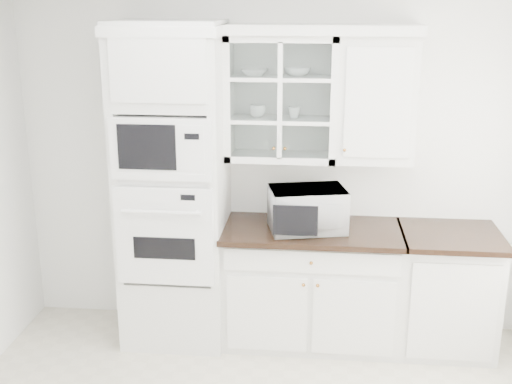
# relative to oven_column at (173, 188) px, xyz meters

# --- Properties ---
(room_shell) EXTENTS (4.00, 3.50, 2.70)m
(room_shell) POSITION_rel_oven_column_xyz_m (0.75, -0.99, 0.58)
(room_shell) COLOR white
(room_shell) RESTS_ON ground
(oven_column) EXTENTS (0.76, 0.68, 2.40)m
(oven_column) POSITION_rel_oven_column_xyz_m (0.00, 0.00, 0.00)
(oven_column) COLOR silver
(oven_column) RESTS_ON ground
(base_cabinet_run) EXTENTS (1.32, 0.67, 0.92)m
(base_cabinet_run) POSITION_rel_oven_column_xyz_m (1.03, 0.03, -0.74)
(base_cabinet_run) COLOR silver
(base_cabinet_run) RESTS_ON ground
(extra_base_cabinet) EXTENTS (0.72, 0.67, 0.92)m
(extra_base_cabinet) POSITION_rel_oven_column_xyz_m (2.03, 0.03, -0.74)
(extra_base_cabinet) COLOR silver
(extra_base_cabinet) RESTS_ON ground
(upper_cabinet_glass) EXTENTS (0.80, 0.33, 0.90)m
(upper_cabinet_glass) POSITION_rel_oven_column_xyz_m (0.78, 0.17, 0.65)
(upper_cabinet_glass) COLOR silver
(upper_cabinet_glass) RESTS_ON room_shell
(upper_cabinet_solid) EXTENTS (0.55, 0.33, 0.90)m
(upper_cabinet_solid) POSITION_rel_oven_column_xyz_m (1.46, 0.17, 0.65)
(upper_cabinet_solid) COLOR silver
(upper_cabinet_solid) RESTS_ON room_shell
(crown_molding) EXTENTS (2.14, 0.38, 0.07)m
(crown_molding) POSITION_rel_oven_column_xyz_m (0.68, 0.14, 1.14)
(crown_molding) COLOR white
(crown_molding) RESTS_ON room_shell
(countertop_microwave) EXTENTS (0.62, 0.56, 0.31)m
(countertop_microwave) POSITION_rel_oven_column_xyz_m (0.99, -0.01, -0.12)
(countertop_microwave) COLOR white
(countertop_microwave) RESTS_ON base_cabinet_run
(bowl_a) EXTENTS (0.20, 0.20, 0.05)m
(bowl_a) POSITION_rel_oven_column_xyz_m (0.59, 0.16, 0.83)
(bowl_a) COLOR white
(bowl_a) RESTS_ON upper_cabinet_glass
(bowl_b) EXTENTS (0.25, 0.25, 0.06)m
(bowl_b) POSITION_rel_oven_column_xyz_m (0.89, 0.19, 0.84)
(bowl_b) COLOR white
(bowl_b) RESTS_ON upper_cabinet_glass
(cup_a) EXTENTS (0.12, 0.12, 0.09)m
(cup_a) POSITION_rel_oven_column_xyz_m (0.61, 0.17, 0.56)
(cup_a) COLOR white
(cup_a) RESTS_ON upper_cabinet_glass
(cup_b) EXTENTS (0.10, 0.10, 0.08)m
(cup_b) POSITION_rel_oven_column_xyz_m (0.87, 0.16, 0.55)
(cup_b) COLOR white
(cup_b) RESTS_ON upper_cabinet_glass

